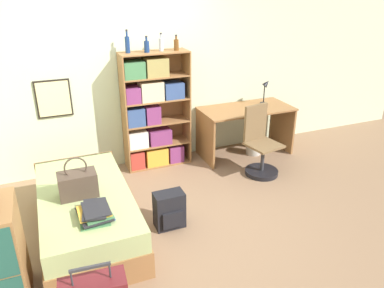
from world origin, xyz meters
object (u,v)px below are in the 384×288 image
Objects in this scene: handbag at (78,184)px; bottle_green at (127,44)px; bookcase at (152,114)px; bottle_clear at (161,44)px; bottle_blue at (176,44)px; waste_bin at (254,146)px; desk at (246,121)px; desk_lamp at (266,87)px; desk_chair at (260,152)px; bottle_brown at (147,46)px; book_stack_on_bed at (95,213)px; bed at (86,212)px; backpack at (169,210)px.

handbag is 1.47× the size of bottle_green.
bookcase is 5.61× the size of bottle_green.
bottle_blue is (0.20, -0.03, -0.01)m from bottle_clear.
bottle_green reaches higher than waste_bin.
desk is (2.57, 1.17, -0.10)m from handbag.
desk_lamp is 1.11m from desk_chair.
bottle_blue is 1.57m from desk_lamp.
bottle_brown is at bearing 174.12° from desk.
book_stack_on_bed is 2.09m from bookcase.
waste_bin is (2.65, 1.04, -0.11)m from bed.
handbag is (-0.05, -0.06, 0.38)m from bed.
desk_lamp is 2.62m from backpack.
backpack is at bearing -145.05° from desk_lamp.
bed is 4.26× the size of handbag.
handbag is at bearing -157.74° from waste_bin.
book_stack_on_bed is 2.35m from bottle_brown.
desk_chair is at bearing 12.33° from handbag.
bottle_clear is (0.17, 0.00, 0.94)m from bookcase.
bottle_brown is 2.07m from desk_chair.
bookcase reaches higher than waste_bin.
book_stack_on_bed is 1.35× the size of bottle_green.
bookcase reaches higher than desk_chair.
desk is (1.44, -0.15, -1.17)m from bottle_brown.
bottle_green is 0.30× the size of desk_chair.
bottle_green is 0.70× the size of backpack.
waste_bin is at bearing 22.26° from handbag.
bottle_clear is 0.17× the size of desk.
waste_bin is at bearing 21.53° from bed.
desk is 2.18m from backpack.
desk_chair reaches higher than handbag.
bottle_brown is at bearing -148.13° from bookcase.
desk_lamp is (2.89, 1.20, 0.74)m from bed.
desk_chair is at bearing -30.77° from bottle_brown.
bottle_brown is at bearing -11.69° from bottle_green.
bottle_green is at bearing 65.98° from book_stack_on_bed.
book_stack_on_bed is at bearing -124.86° from bottle_clear.
handbag is at bearing -134.83° from bottle_clear.
desk_chair is 0.64m from waste_bin.
bed is 1.89× the size of desk_chair.
bottle_green is 0.44m from bottle_clear.
desk_lamp is at bearing 34.95° from backpack.
bottle_clear is at bearing 44.95° from bed.
bottle_brown is 0.15× the size of desk.
bottle_clear reaches higher than book_stack_on_bed.
bottle_blue is at bearing 40.57° from handbag.
bottle_blue is 0.15× the size of desk.
bottle_blue is at bearing -8.61° from bottle_clear.
book_stack_on_bed is at bearing -114.02° from bottle_green.
desk_chair reaches higher than waste_bin.
bottle_brown is 0.40m from bottle_blue.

